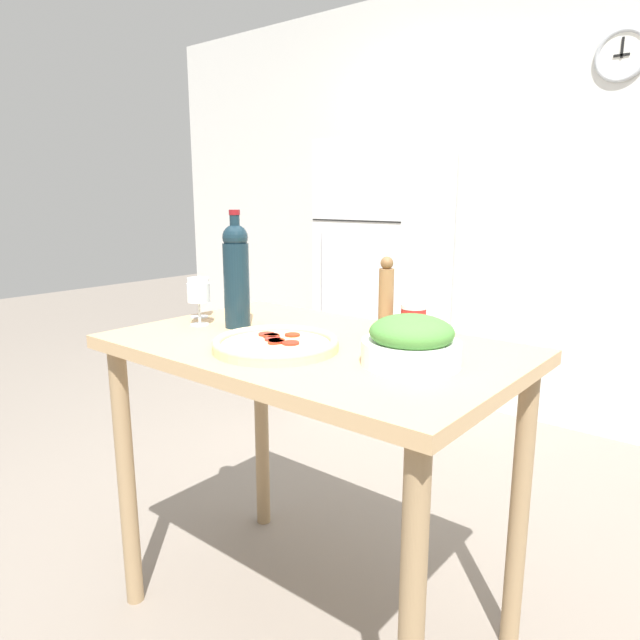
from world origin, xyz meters
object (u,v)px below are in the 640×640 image
object	(u,v)px
refrigerator	(383,278)
salad_bowl	(411,343)
wine_bottle	(237,273)
wine_glass_far	(198,289)
pepper_mill	(386,299)
wine_glass_near	(199,295)
homemade_pizza	(276,344)
salt_canister	(413,323)

from	to	relation	value
refrigerator	salad_bowl	xyz separation A→B (m)	(1.26, -1.82, 0.15)
wine_bottle	wine_glass_far	size ratio (longest dim) A/B	2.68
pepper_mill	wine_bottle	bearing A→B (deg)	-159.46
wine_glass_far	wine_glass_near	bearing A→B (deg)	-38.55
wine_glass_near	homemade_pizza	world-z (taller)	wine_glass_near
homemade_pizza	wine_bottle	bearing A→B (deg)	156.35
wine_glass_near	homemade_pizza	bearing A→B (deg)	-9.00
salad_bowl	pepper_mill	bearing A→B (deg)	136.43
pepper_mill	refrigerator	bearing A→B (deg)	123.12
wine_glass_near	salad_bowl	bearing A→B (deg)	3.30
wine_bottle	pepper_mill	bearing A→B (deg)	20.54
salad_bowl	salt_canister	world-z (taller)	salad_bowl
refrigerator	pepper_mill	size ratio (longest dim) A/B	6.85
pepper_mill	salt_canister	bearing A→B (deg)	7.71
homemade_pizza	refrigerator	bearing A→B (deg)	114.99
refrigerator	pepper_mill	distance (m)	1.96
refrigerator	salad_bowl	size ratio (longest dim) A/B	6.74
refrigerator	wine_glass_far	xyz separation A→B (m)	(0.40, -1.79, 0.19)
pepper_mill	wine_glass_near	bearing A→B (deg)	-157.96
wine_bottle	salad_bowl	world-z (taller)	wine_bottle
wine_glass_near	salt_canister	bearing A→B (deg)	20.28
salt_canister	wine_glass_far	bearing A→B (deg)	-167.79
pepper_mill	salad_bowl	world-z (taller)	pepper_mill
wine_glass_far	pepper_mill	size ratio (longest dim) A/B	0.57
wine_bottle	homemade_pizza	xyz separation A→B (m)	(0.29, -0.13, -0.16)
salt_canister	homemade_pizza	bearing A→B (deg)	-129.56
wine_bottle	wine_glass_far	world-z (taller)	wine_bottle
wine_glass_far	pepper_mill	xyz separation A→B (m)	(0.67, 0.15, 0.02)
wine_bottle	salad_bowl	size ratio (longest dim) A/B	1.50
wine_glass_far	salt_canister	distance (m)	0.78
wine_glass_far	salt_canister	world-z (taller)	wine_glass_far
refrigerator	salad_bowl	distance (m)	2.22
refrigerator	wine_glass_near	distance (m)	1.94
pepper_mill	salt_canister	world-z (taller)	pepper_mill
refrigerator	homemade_pizza	size ratio (longest dim) A/B	4.80
salt_canister	salad_bowl	bearing A→B (deg)	-61.05
pepper_mill	wine_glass_far	bearing A→B (deg)	-167.22
refrigerator	pepper_mill	bearing A→B (deg)	-56.88
refrigerator	salad_bowl	bearing A→B (deg)	-55.26
wine_bottle	salt_canister	bearing A→B (deg)	18.59
wine_bottle	wine_glass_near	bearing A→B (deg)	-152.47
refrigerator	salt_canister	xyz separation A→B (m)	(1.15, -1.62, 0.15)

